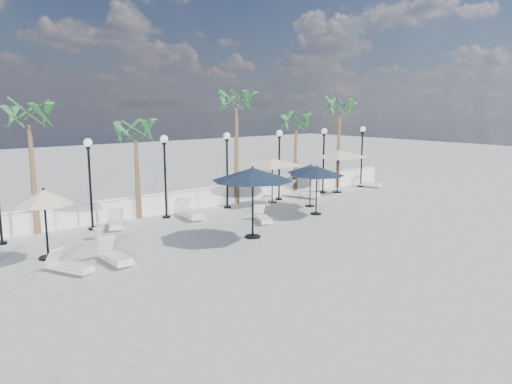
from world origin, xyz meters
TOP-DOWN VIEW (x-y plane):
  - ground at (0.00, 0.00)m, footprint 100.00×100.00m
  - balustrade at (0.00, 7.50)m, footprint 26.00×0.30m
  - lamppost_1 at (-7.00, 6.50)m, footprint 0.36×0.36m
  - lamppost_2 at (-3.50, 6.50)m, footprint 0.36×0.36m
  - lamppost_3 at (0.00, 6.50)m, footprint 0.36×0.36m
  - lamppost_4 at (3.50, 6.50)m, footprint 0.36×0.36m
  - lamppost_5 at (7.00, 6.50)m, footprint 0.36×0.36m
  - lamppost_6 at (10.50, 6.50)m, footprint 0.36×0.36m
  - palm_0 at (-9.00, 7.30)m, footprint 2.60×2.60m
  - palm_1 at (-4.50, 7.30)m, footprint 2.60×2.60m
  - palm_2 at (1.20, 7.30)m, footprint 2.60×2.60m
  - palm_3 at (5.50, 7.30)m, footprint 2.60×2.60m
  - palm_4 at (9.20, 7.30)m, footprint 2.60×2.60m
  - lounger_0 at (-6.12, 6.22)m, footprint 1.16×1.87m
  - lounger_1 at (-9.62, 1.66)m, footprint 1.17×1.72m
  - lounger_2 at (-8.11, 1.69)m, footprint 0.60×1.81m
  - lounger_3 at (-0.56, 3.05)m, footprint 1.16×1.70m
  - lounger_4 at (-2.68, 5.81)m, footprint 0.99×2.22m
  - lounger_5 at (4.96, 6.22)m, footprint 1.24×2.22m
  - lounger_6 at (10.80, 6.20)m, footprint 1.12×1.85m
  - side_table_1 at (-7.37, 4.89)m, footprint 0.45×0.45m
  - side_table_2 at (2.07, 5.82)m, footprint 0.50×0.50m
  - parasol_navy_left at (-2.55, 1.27)m, footprint 3.23×3.23m
  - parasol_navy_mid at (2.43, 2.63)m, footprint 2.65×2.65m
  - parasol_navy_right at (3.56, 4.16)m, footprint 2.46×2.46m
  - parasol_cream_sq_a at (2.74, 6.20)m, footprint 5.16×5.16m
  - parasol_cream_sq_b at (7.81, 6.08)m, footprint 5.39×5.39m
  - parasol_cream_small at (-9.70, 3.55)m, footprint 2.00×2.00m

SIDE VIEW (x-z plane):
  - ground at x=0.00m, z-range 0.00..0.00m
  - lounger_3 at x=-0.56m, z-range -0.10..0.51m
  - lounger_1 at x=-9.62m, z-range -0.10..0.52m
  - lounger_6 at x=10.80m, z-range -0.11..0.55m
  - lounger_0 at x=-6.12m, z-range -0.11..0.56m
  - lounger_2 at x=-8.11m, z-range -0.11..0.57m
  - side_table_1 at x=-7.37m, z-range 0.04..0.48m
  - lounger_5 at x=4.96m, z-range -0.13..0.66m
  - lounger_4 at x=-2.68m, z-range -0.13..0.67m
  - side_table_2 at x=2.07m, z-range 0.05..0.53m
  - balustrade at x=0.00m, z-range -0.04..0.97m
  - parasol_navy_right at x=3.56m, z-range 0.84..3.04m
  - parasol_navy_mid at x=2.43m, z-range 0.90..3.28m
  - parasol_cream_small at x=-9.70m, z-range 0.87..3.34m
  - parasol_cream_sq_a at x=2.74m, z-range 1.08..3.61m
  - lamppost_1 at x=-7.00m, z-range 0.57..4.41m
  - lamppost_2 at x=-3.50m, z-range 0.57..4.41m
  - lamppost_3 at x=0.00m, z-range 0.57..4.41m
  - lamppost_4 at x=3.50m, z-range 0.57..4.41m
  - lamppost_5 at x=7.00m, z-range 0.57..4.41m
  - lamppost_6 at x=10.50m, z-range 0.57..4.41m
  - parasol_cream_sq_b at x=7.81m, z-range 1.14..3.85m
  - parasol_navy_left at x=-2.55m, z-range 1.09..3.94m
  - palm_1 at x=-4.50m, z-range 1.40..6.10m
  - palm_3 at x=5.50m, z-range 1.50..6.40m
  - palm_0 at x=-9.00m, z-range 1.78..7.28m
  - palm_4 at x=9.20m, z-range 1.88..7.58m
  - palm_2 at x=1.20m, z-range 2.07..8.17m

